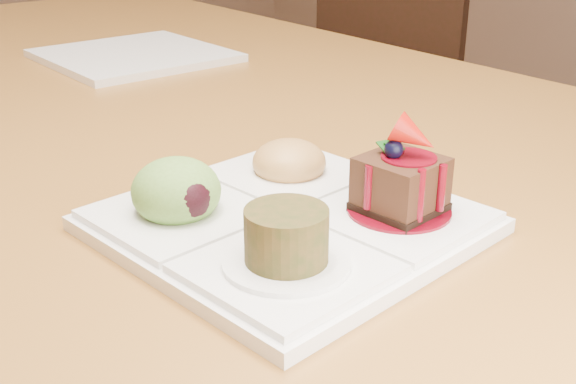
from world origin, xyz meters
TOP-DOWN VIEW (x-y plane):
  - dining_table at (0.00, 0.00)m, footprint 1.00×1.80m
  - chair_right at (0.77, 0.33)m, footprint 0.49×0.49m
  - sampler_plate at (-0.11, -0.48)m, footprint 0.29×0.29m
  - second_plate at (0.09, 0.17)m, footprint 0.27×0.27m

SIDE VIEW (x-z plane):
  - chair_right at x=0.77m, z-range 0.06..0.94m
  - dining_table at x=0.00m, z-range 0.31..1.06m
  - second_plate at x=0.09m, z-range 0.75..0.76m
  - sampler_plate at x=-0.11m, z-range 0.72..0.82m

